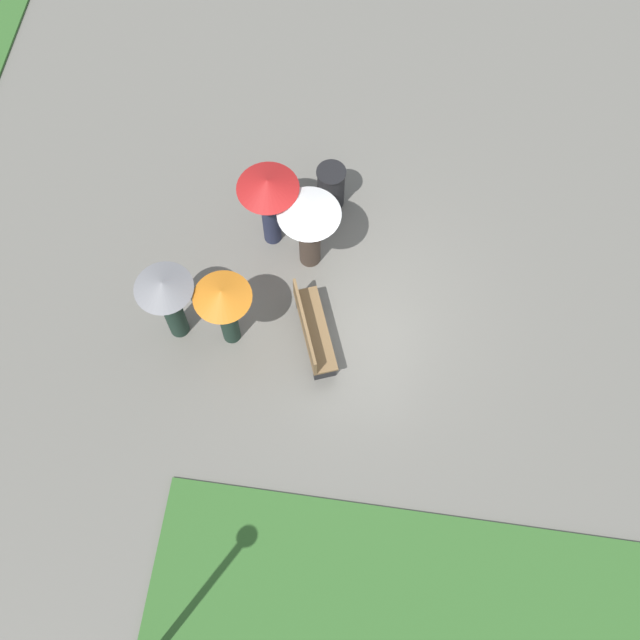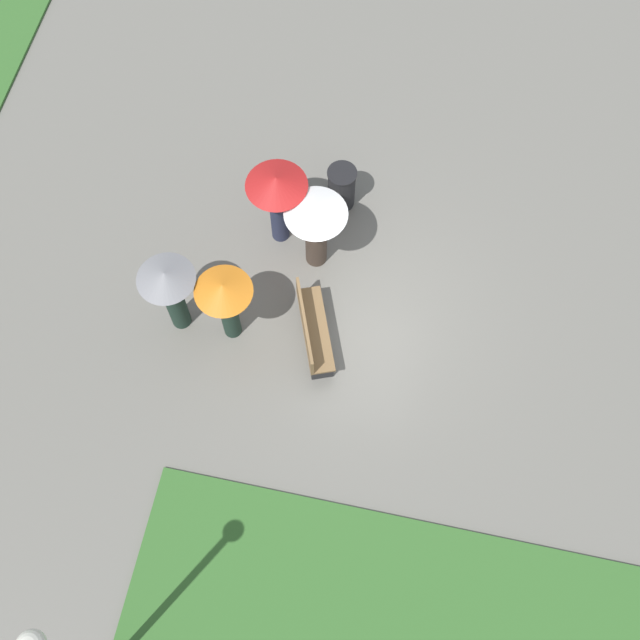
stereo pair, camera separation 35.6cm
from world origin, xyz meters
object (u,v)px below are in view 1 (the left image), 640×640
at_px(park_bench, 311,330).
at_px(crowd_person_white, 309,225).
at_px(crowd_person_grey, 168,298).
at_px(crowd_person_orange, 224,305).
at_px(crowd_person_red, 269,196).
at_px(trash_bin, 331,187).

xyz_separation_m(park_bench, crowd_person_white, (1.61, 0.26, 0.72)).
distance_m(crowd_person_grey, crowd_person_orange, 0.93).
height_order(crowd_person_white, crowd_person_orange, crowd_person_orange).
bearing_deg(crowd_person_grey, crowd_person_red, -66.04).
bearing_deg(park_bench, crowd_person_white, -12.06).
xyz_separation_m(park_bench, crowd_person_red, (1.95, 1.00, 0.91)).
bearing_deg(trash_bin, crowd_person_grey, 142.67).
height_order(crowd_person_white, crowd_person_red, crowd_person_red).
height_order(trash_bin, crowd_person_orange, crowd_person_orange).
relative_size(crowd_person_white, crowd_person_orange, 0.98).
bearing_deg(crowd_person_grey, trash_bin, -70.69).
relative_size(park_bench, crowd_person_white, 0.95).
bearing_deg(crowd_person_grey, crowd_person_orange, -123.26).
relative_size(park_bench, crowd_person_grey, 0.90).
bearing_deg(crowd_person_orange, park_bench, 64.11).
bearing_deg(crowd_person_orange, crowd_person_white, 116.45).
bearing_deg(crowd_person_red, park_bench, -167.58).
bearing_deg(crowd_person_orange, crowd_person_grey, -119.94).
xyz_separation_m(crowd_person_white, crowd_person_red, (0.35, 0.74, 0.18)).
xyz_separation_m(park_bench, crowd_person_orange, (-0.10, 1.39, 0.80)).
height_order(trash_bin, crowd_person_grey, crowd_person_grey).
xyz_separation_m(crowd_person_red, crowd_person_orange, (-2.05, 0.39, -0.10)).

